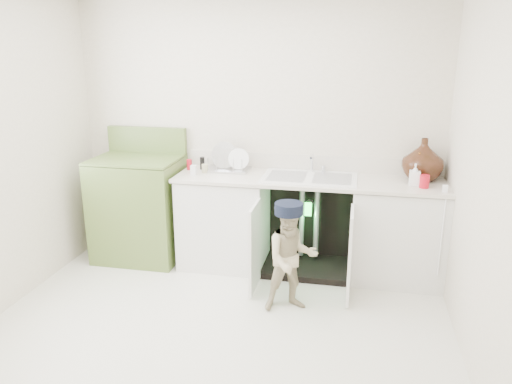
# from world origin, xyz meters

# --- Properties ---
(ground) EXTENTS (3.50, 3.50, 0.00)m
(ground) POSITION_xyz_m (0.00, 0.00, 0.00)
(ground) COLOR beige
(ground) RESTS_ON ground
(room_shell) EXTENTS (6.00, 5.50, 1.26)m
(room_shell) POSITION_xyz_m (0.00, 0.00, 1.25)
(room_shell) COLOR beige
(room_shell) RESTS_ON ground
(counter_run) EXTENTS (2.44, 1.02, 1.27)m
(counter_run) POSITION_xyz_m (0.60, 1.21, 0.48)
(counter_run) COLOR white
(counter_run) RESTS_ON ground
(avocado_stove) EXTENTS (0.82, 0.65, 1.27)m
(avocado_stove) POSITION_xyz_m (-1.11, 1.18, 0.52)
(avocado_stove) COLOR #5A7433
(avocado_stove) RESTS_ON ground
(repair_worker) EXTENTS (0.52, 0.65, 0.89)m
(repair_worker) POSITION_xyz_m (0.50, 0.45, 0.45)
(repair_worker) COLOR beige
(repair_worker) RESTS_ON ground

